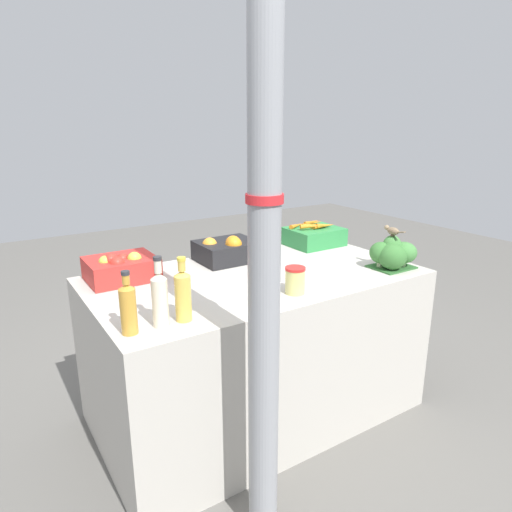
# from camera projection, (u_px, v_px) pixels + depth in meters

# --- Properties ---
(ground_plane) EXTENTS (10.00, 10.00, 0.00)m
(ground_plane) POSITION_uv_depth(u_px,v_px,m) (256.00, 409.00, 2.59)
(ground_plane) COLOR #605E59
(market_table) EXTENTS (1.68, 0.94, 0.81)m
(market_table) POSITION_uv_depth(u_px,v_px,m) (256.00, 345.00, 2.47)
(market_table) COLOR #B7B2A8
(market_table) RESTS_ON ground_plane
(support_pole) EXTENTS (0.12, 0.12, 2.42)m
(support_pole) POSITION_uv_depth(u_px,v_px,m) (264.00, 235.00, 1.49)
(support_pole) COLOR gray
(support_pole) RESTS_ON ground_plane
(apple_crate) EXTENTS (0.33, 0.27, 0.15)m
(apple_crate) POSITION_uv_depth(u_px,v_px,m) (122.00, 267.00, 2.27)
(apple_crate) COLOR red
(apple_crate) RESTS_ON market_table
(orange_crate) EXTENTS (0.33, 0.27, 0.15)m
(orange_crate) POSITION_uv_depth(u_px,v_px,m) (228.00, 250.00, 2.58)
(orange_crate) COLOR black
(orange_crate) RESTS_ON market_table
(carrot_crate) EXTENTS (0.33, 0.27, 0.15)m
(carrot_crate) POSITION_uv_depth(u_px,v_px,m) (314.00, 235.00, 2.92)
(carrot_crate) COLOR #2D8442
(carrot_crate) RESTS_ON market_table
(broccoli_pile) EXTENTS (0.24, 0.20, 0.18)m
(broccoli_pile) POSITION_uv_depth(u_px,v_px,m) (393.00, 254.00, 2.43)
(broccoli_pile) COLOR #2D602D
(broccoli_pile) RESTS_ON market_table
(juice_bottle_amber) EXTENTS (0.06, 0.06, 0.24)m
(juice_bottle_amber) POSITION_uv_depth(u_px,v_px,m) (128.00, 307.00, 1.67)
(juice_bottle_amber) COLOR gold
(juice_bottle_amber) RESTS_ON market_table
(juice_bottle_cloudy) EXTENTS (0.06, 0.06, 0.28)m
(juice_bottle_cloudy) POSITION_uv_depth(u_px,v_px,m) (160.00, 298.00, 1.73)
(juice_bottle_cloudy) COLOR beige
(juice_bottle_cloudy) RESTS_ON market_table
(juice_bottle_golden) EXTENTS (0.07, 0.07, 0.26)m
(juice_bottle_golden) POSITION_uv_depth(u_px,v_px,m) (183.00, 294.00, 1.79)
(juice_bottle_golden) COLOR gold
(juice_bottle_golden) RESTS_ON market_table
(pickle_jar) EXTENTS (0.09, 0.09, 0.13)m
(pickle_jar) POSITION_uv_depth(u_px,v_px,m) (295.00, 280.00, 2.09)
(pickle_jar) COLOR #D1CC75
(pickle_jar) RESTS_ON market_table
(sparrow_bird) EXTENTS (0.04, 0.14, 0.05)m
(sparrow_bird) POSITION_uv_depth(u_px,v_px,m) (392.00, 231.00, 2.41)
(sparrow_bird) COLOR #4C3D2D
(sparrow_bird) RESTS_ON broccoli_pile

